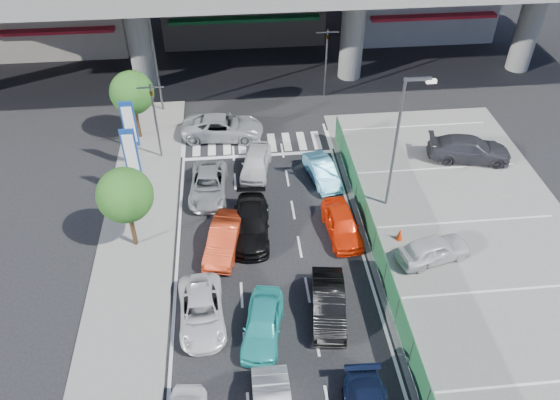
{
  "coord_description": "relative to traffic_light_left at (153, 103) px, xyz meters",
  "views": [
    {
      "loc": [
        -1.46,
        -17.41,
        20.28
      ],
      "look_at": [
        0.72,
        4.7,
        1.88
      ],
      "focal_mm": 35.0,
      "sensor_mm": 36.0,
      "label": 1
    }
  ],
  "objects": [
    {
      "name": "traffic_light_left",
      "position": [
        0.0,
        0.0,
        0.0
      ],
      "size": [
        1.6,
        1.24,
        5.2
      ],
      "color": "#595B60",
      "rests_on": "ground"
    },
    {
      "name": "parked_sedan_dgrey",
      "position": [
        19.47,
        -2.14,
        -3.13
      ],
      "size": [
        5.49,
        3.09,
        1.5
      ],
      "primitive_type": "imported",
      "rotation": [
        0.0,
        0.0,
        1.37
      ],
      "color": "#323237",
      "rests_on": "parking_lot"
    },
    {
      "name": "taxi_orange_right",
      "position": [
        10.18,
        -8.2,
        -3.25
      ],
      "size": [
        1.93,
        4.16,
        1.38
      ],
      "primitive_type": "imported",
      "rotation": [
        0.0,
        0.0,
        0.08
      ],
      "color": "#F32E09",
      "rests_on": "ground"
    },
    {
      "name": "hatch_black_mid_right",
      "position": [
        8.54,
        -13.52,
        -3.25
      ],
      "size": [
        1.95,
        4.33,
        1.38
      ],
      "primitive_type": "imported",
      "rotation": [
        0.0,
        0.0,
        -0.12
      ],
      "color": "black",
      "rests_on": "ground"
    },
    {
      "name": "signboard_far",
      "position": [
        -1.4,
        -1.01,
        -0.87
      ],
      "size": [
        0.8,
        0.14,
        4.7
      ],
      "color": "#595B60",
      "rests_on": "ground"
    },
    {
      "name": "fence_run",
      "position": [
        11.5,
        -11.0,
        -3.04
      ],
      "size": [
        0.16,
        22.0,
        1.8
      ],
      "primitive_type": null,
      "color": "#1D552F",
      "rests_on": "ground"
    },
    {
      "name": "wagon_silver_front_left",
      "position": [
        3.03,
        -3.98,
        -3.31
      ],
      "size": [
        2.34,
        4.64,
        1.26
      ],
      "primitive_type": "imported",
      "rotation": [
        0.0,
        0.0,
        -0.06
      ],
      "color": "gray",
      "rests_on": "ground"
    },
    {
      "name": "kei_truck_front_right",
      "position": [
        9.88,
        -3.34,
        -3.32
      ],
      "size": [
        2.02,
        3.94,
        1.24
      ],
      "primitive_type": "imported",
      "rotation": [
        0.0,
        0.0,
        0.2
      ],
      "color": "#61C6F0",
      "rests_on": "ground"
    },
    {
      "name": "taxi_orange_left",
      "position": [
        3.88,
        -8.72,
        -3.25
      ],
      "size": [
        2.37,
        4.41,
        1.38
      ],
      "primitive_type": "imported",
      "rotation": [
        0.0,
        0.0,
        -0.23
      ],
      "color": "red",
      "rests_on": "ground"
    },
    {
      "name": "sedan_white_mid_left",
      "position": [
        2.75,
        -13.31,
        -3.33
      ],
      "size": [
        2.3,
        4.5,
        1.22
      ],
      "primitive_type": "imported",
      "rotation": [
        0.0,
        0.0,
        0.06
      ],
      "color": "silver",
      "rests_on": "ground"
    },
    {
      "name": "tree_far",
      "position": [
        -1.6,
        2.5,
        -0.55
      ],
      "size": [
        2.8,
        2.8,
        4.8
      ],
      "color": "#382314",
      "rests_on": "ground"
    },
    {
      "name": "parked_sedan_white",
      "position": [
        14.44,
        -10.57,
        -3.21
      ],
      "size": [
        4.17,
        2.51,
        1.33
      ],
      "primitive_type": "imported",
      "rotation": [
        0.0,
        0.0,
        1.83
      ],
      "color": "silver",
      "rests_on": "parking_lot"
    },
    {
      "name": "crossing_wagon_silver",
      "position": [
        3.99,
        2.08,
        -3.18
      ],
      "size": [
        5.66,
        3.08,
        1.5
      ],
      "primitive_type": "imported",
      "rotation": [
        0.0,
        0.0,
        1.46
      ],
      "color": "#A7ABAE",
      "rests_on": "ground"
    },
    {
      "name": "street_lamp_left",
      "position": [
        -0.13,
        6.0,
        0.83
      ],
      "size": [
        1.65,
        0.22,
        8.0
      ],
      "color": "#595B60",
      "rests_on": "ground"
    },
    {
      "name": "sedan_white_front_mid",
      "position": [
        5.95,
        -2.09,
        -3.25
      ],
      "size": [
        2.39,
        4.24,
        1.36
      ],
      "primitive_type": "imported",
      "rotation": [
        0.0,
        0.0,
        -0.21
      ],
      "color": "silver",
      "rests_on": "ground"
    },
    {
      "name": "signboard_near",
      "position": [
        -1.0,
        -4.01,
        -0.87
      ],
      "size": [
        0.8,
        0.14,
        4.7
      ],
      "color": "#595B60",
      "rests_on": "ground"
    },
    {
      "name": "parking_lot",
      "position": [
        17.2,
        -10.0,
        -3.91
      ],
      "size": [
        12.0,
        28.0,
        0.06
      ],
      "primitive_type": "cube",
      "color": "slate",
      "rests_on": "ground"
    },
    {
      "name": "traffic_light_right",
      "position": [
        11.7,
        7.0,
        0.0
      ],
      "size": [
        1.6,
        1.24,
        5.2
      ],
      "color": "#595B60",
      "rests_on": "ground"
    },
    {
      "name": "street_lamp_right",
      "position": [
        13.37,
        -6.0,
        0.83
      ],
      "size": [
        1.65,
        0.22,
        8.0
      ],
      "color": "#595B60",
      "rests_on": "ground"
    },
    {
      "name": "traffic_cone",
      "position": [
        13.16,
        -9.0,
        -3.51
      ],
      "size": [
        0.44,
        0.44,
        0.73
      ],
      "primitive_type": "cone",
      "rotation": [
        0.0,
        0.0,
        0.2
      ],
      "color": "#F6360D",
      "rests_on": "parking_lot"
    },
    {
      "name": "sidewalk_left",
      "position": [
        -0.8,
        -8.0,
        -3.88
      ],
      "size": [
        4.0,
        30.0,
        0.12
      ],
      "primitive_type": "cube",
      "color": "slate",
      "rests_on": "ground"
    },
    {
      "name": "taxi_teal_mid",
      "position": [
        5.46,
        -14.35,
        -3.25
      ],
      "size": [
        2.41,
        4.3,
        1.38
      ],
      "primitive_type": "imported",
      "rotation": [
        0.0,
        0.0,
        -0.2
      ],
      "color": "#2BAEAA",
      "rests_on": "ground"
    },
    {
      "name": "ground",
      "position": [
        6.2,
        -12.0,
        -3.94
      ],
      "size": [
        120.0,
        120.0,
        0.0
      ],
      "primitive_type": "plane",
      "color": "black",
      "rests_on": "ground"
    },
    {
      "name": "sedan_black_mid",
      "position": [
        5.33,
        -7.71,
        -3.25
      ],
      "size": [
        2.23,
        4.87,
        1.38
      ],
      "primitive_type": "imported",
      "rotation": [
        0.0,
        0.0,
        -0.06
      ],
      "color": "black",
      "rests_on": "ground"
    },
    {
      "name": "tree_near",
      "position": [
        -0.8,
        -8.0,
        -0.55
      ],
      "size": [
        2.8,
        2.8,
        4.8
      ],
      "color": "#382314",
      "rests_on": "ground"
    }
  ]
}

